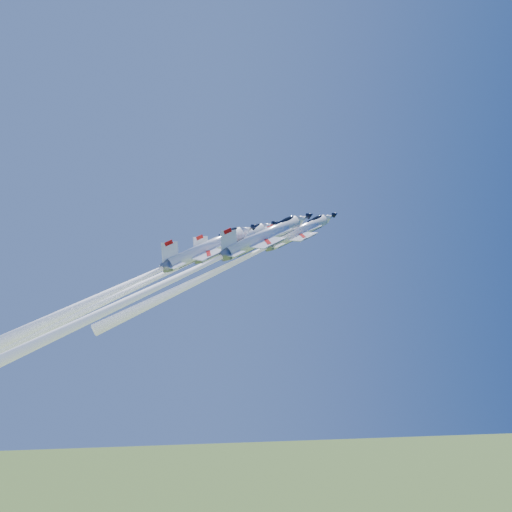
{
  "coord_description": "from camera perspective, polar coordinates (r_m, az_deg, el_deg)",
  "views": [
    {
      "loc": [
        -14.06,
        -94.01,
        88.83
      ],
      "look_at": [
        0.0,
        0.0,
        98.05
      ],
      "focal_mm": 40.0,
      "sensor_mm": 36.0,
      "label": 1
    }
  ],
  "objects": [
    {
      "name": "jet_lead",
      "position": [
        92.53,
        -2.02,
        -0.6
      ],
      "size": [
        33.92,
        16.54,
        29.89
      ],
      "rotation": [
        0.45,
        0.14,
        -1.18
      ],
      "color": "white"
    },
    {
      "name": "jet_left",
      "position": [
        94.49,
        -13.18,
        -3.62
      ],
      "size": [
        46.72,
        22.6,
        45.07
      ],
      "rotation": [
        0.45,
        0.14,
        -1.18
      ],
      "color": "white"
    },
    {
      "name": "jet_right",
      "position": [
        83.77,
        -11.52,
        -3.84
      ],
      "size": [
        48.03,
        23.23,
        46.56
      ],
      "rotation": [
        0.45,
        0.14,
        -1.18
      ],
      "color": "white"
    },
    {
      "name": "jet_slot",
      "position": [
        89.09,
        -12.69,
        -2.75
      ],
      "size": [
        37.9,
        18.5,
        33.15
      ],
      "rotation": [
        0.45,
        0.14,
        -1.18
      ],
      "color": "white"
    }
  ]
}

